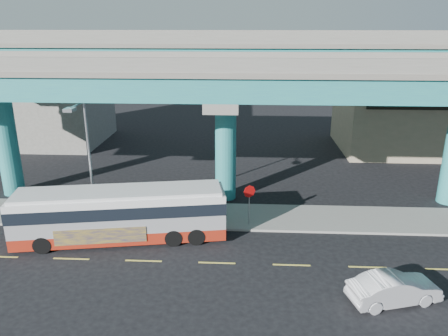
# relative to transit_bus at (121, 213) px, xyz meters

# --- Properties ---
(ground) EXTENTS (120.00, 120.00, 0.00)m
(ground) POSITION_rel_transit_bus_xyz_m (5.81, -2.11, -1.72)
(ground) COLOR black
(ground) RESTS_ON ground
(sidewalk) EXTENTS (70.00, 4.00, 0.15)m
(sidewalk) POSITION_rel_transit_bus_xyz_m (5.81, 3.39, -1.65)
(sidewalk) COLOR gray
(sidewalk) RESTS_ON ground
(lane_markings) EXTENTS (58.00, 0.12, 0.01)m
(lane_markings) POSITION_rel_transit_bus_xyz_m (5.81, -2.41, -1.71)
(lane_markings) COLOR #D8C64C
(lane_markings) RESTS_ON ground
(viaduct) EXTENTS (52.00, 12.40, 11.70)m
(viaduct) POSITION_rel_transit_bus_xyz_m (5.81, 7.00, 7.42)
(viaduct) COLOR #216C7D
(viaduct) RESTS_ON ground
(building_beige) EXTENTS (14.00, 10.23, 7.00)m
(building_beige) POSITION_rel_transit_bus_xyz_m (23.81, 20.87, 1.79)
(building_beige) COLOR tan
(building_beige) RESTS_ON ground
(building_concrete) EXTENTS (12.00, 10.00, 9.00)m
(building_concrete) POSITION_rel_transit_bus_xyz_m (-14.19, 21.89, 2.78)
(building_concrete) COLOR gray
(building_concrete) RESTS_ON ground
(transit_bus) EXTENTS (12.48, 4.67, 3.14)m
(transit_bus) POSITION_rel_transit_bus_xyz_m (0.00, 0.00, 0.00)
(transit_bus) COLOR maroon
(transit_bus) RESTS_ON ground
(sedan) EXTENTS (3.71, 5.03, 1.40)m
(sedan) POSITION_rel_transit_bus_xyz_m (14.17, -5.39, -1.02)
(sedan) COLOR silver
(sedan) RESTS_ON ground
(parked_car) EXTENTS (3.06, 4.24, 1.22)m
(parked_car) POSITION_rel_transit_bus_xyz_m (-3.96, 3.50, -0.96)
(parked_car) COLOR #2D2D32
(parked_car) RESTS_ON sidewalk
(street_lamp) EXTENTS (0.50, 2.58, 7.96)m
(street_lamp) POSITION_rel_transit_bus_xyz_m (-2.24, 1.32, 3.59)
(street_lamp) COLOR gray
(street_lamp) RESTS_ON sidewalk
(stop_sign) EXTENTS (0.72, 0.39, 2.65)m
(stop_sign) POSITION_rel_transit_bus_xyz_m (7.52, 2.07, 0.35)
(stop_sign) COLOR gray
(stop_sign) RESTS_ON sidewalk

